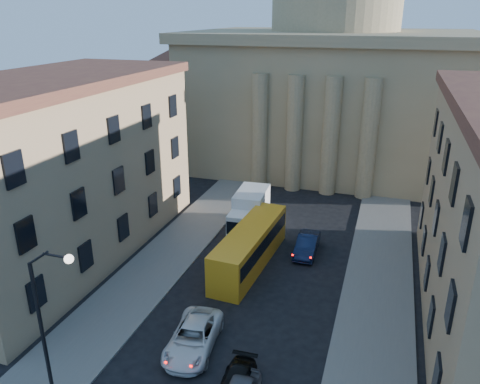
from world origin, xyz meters
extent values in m
cube|color=#605D58|center=(-8.50, 18.00, 0.07)|extent=(5.00, 60.00, 0.15)
cube|color=#605D58|center=(8.50, 18.00, 0.07)|extent=(5.00, 60.00, 0.15)
cube|color=#887753|center=(0.00, 56.00, 8.00)|extent=(34.00, 26.00, 16.00)
cube|color=#887753|center=(0.00, 56.00, 16.40)|extent=(35.50, 27.50, 1.20)
cylinder|color=#887753|center=(0.00, 56.00, 20.00)|extent=(16.00, 16.00, 8.00)
cube|color=#887753|center=(-21.00, 54.00, 5.50)|extent=(13.00, 13.00, 11.00)
cone|color=#522923|center=(-21.00, 54.00, 13.00)|extent=(26.02, 26.02, 4.00)
cylinder|color=#887753|center=(-6.00, 42.80, 6.50)|extent=(1.80, 1.80, 13.00)
cylinder|color=#887753|center=(-2.00, 42.80, 6.50)|extent=(1.80, 1.80, 13.00)
cylinder|color=#887753|center=(2.00, 42.80, 6.50)|extent=(1.80, 1.80, 13.00)
cylinder|color=#887753|center=(6.00, 42.80, 6.50)|extent=(1.80, 1.80, 13.00)
cube|color=#9C7E5C|center=(-17.00, 22.00, 7.00)|extent=(11.00, 26.00, 14.00)
cube|color=#522923|center=(-17.00, 22.00, 14.30)|extent=(11.60, 26.60, 0.80)
cylinder|color=black|center=(-7.50, 8.00, 4.00)|extent=(0.20, 0.20, 8.00)
cylinder|color=black|center=(-6.95, 8.00, 8.35)|extent=(1.30, 0.12, 0.96)
cylinder|color=black|center=(-5.95, 8.00, 8.65)|extent=(1.30, 0.12, 0.12)
sphere|color=white|center=(-5.20, 8.00, 8.60)|extent=(0.44, 0.44, 0.44)
imported|color=silver|center=(-1.85, 13.76, 0.79)|extent=(3.22, 5.93, 1.58)
imported|color=#0E1833|center=(2.47, 27.89, 0.78)|extent=(1.74, 4.79, 1.57)
cube|color=orange|center=(-1.57, 24.55, 1.59)|extent=(3.29, 11.39, 3.17)
cube|color=black|center=(-1.57, 24.55, 2.10)|extent=(3.31, 10.78, 1.12)
cylinder|color=black|center=(-2.85, 20.54, 0.51)|extent=(0.37, 1.04, 1.02)
cylinder|color=black|center=(-0.81, 20.40, 0.51)|extent=(0.37, 1.04, 1.02)
cylinder|color=black|center=(-2.32, 28.70, 0.51)|extent=(0.37, 1.04, 1.02)
cylinder|color=black|center=(-0.28, 28.57, 0.51)|extent=(0.37, 1.04, 1.02)
cube|color=silver|center=(-3.39, 28.61, 1.32)|extent=(2.67, 2.77, 2.63)
cube|color=black|center=(-3.32, 27.35, 1.65)|extent=(2.42, 0.27, 1.21)
cube|color=silver|center=(-3.55, 31.57, 1.92)|extent=(2.89, 4.75, 3.40)
cylinder|color=black|center=(-4.46, 28.11, 0.49)|extent=(0.36, 1.00, 0.99)
cylinder|color=black|center=(-2.27, 28.23, 0.49)|extent=(0.36, 1.00, 0.99)
cylinder|color=black|center=(-4.71, 32.49, 0.49)|extent=(0.36, 1.00, 0.99)
cylinder|color=black|center=(-2.51, 32.61, 0.49)|extent=(0.36, 1.00, 0.99)
camera|label=1|loc=(8.01, -7.41, 19.02)|focal=35.00mm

